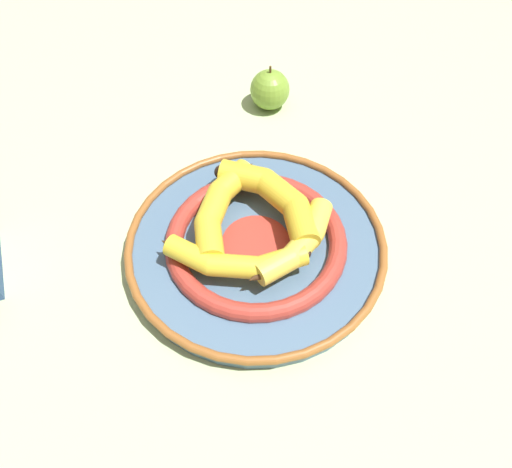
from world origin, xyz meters
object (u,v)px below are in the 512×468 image
at_px(decorative_bowl, 256,244).
at_px(banana_a, 276,199).
at_px(banana_b, 220,207).
at_px(banana_c, 233,261).
at_px(apple, 270,90).
at_px(banana_d, 298,245).

xyz_separation_m(decorative_bowl, banana_a, (-0.01, -0.06, 0.04)).
distance_m(banana_b, banana_c, 0.09).
bearing_deg(banana_a, decorative_bowl, 108.51).
relative_size(decorative_bowl, apple, 4.41).
height_order(decorative_bowl, banana_c, banana_c).
bearing_deg(banana_d, apple, 42.09).
relative_size(banana_a, banana_b, 0.91).
relative_size(decorative_bowl, banana_d, 2.25).
bearing_deg(banana_c, banana_b, 107.84).
bearing_deg(banana_d, banana_a, 56.49).
height_order(banana_d, apple, apple).
xyz_separation_m(banana_b, banana_d, (-0.12, 0.04, -0.00)).
xyz_separation_m(banana_d, apple, (0.12, -0.34, -0.02)).
xyz_separation_m(banana_b, apple, (0.00, -0.31, -0.02)).
height_order(banana_a, banana_c, banana_a).
relative_size(decorative_bowl, banana_b, 1.86).
bearing_deg(banana_a, banana_b, 57.67).
bearing_deg(banana_c, banana_d, 21.21).
relative_size(banana_c, banana_d, 1.23).
bearing_deg(apple, banana_c, 96.74).
distance_m(decorative_bowl, banana_c, 0.07).
distance_m(banana_d, apple, 0.37).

